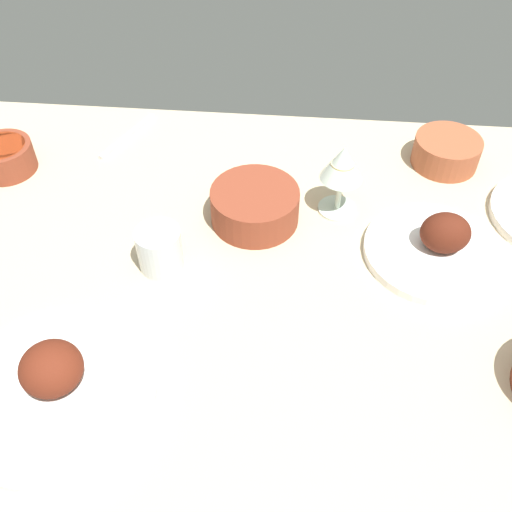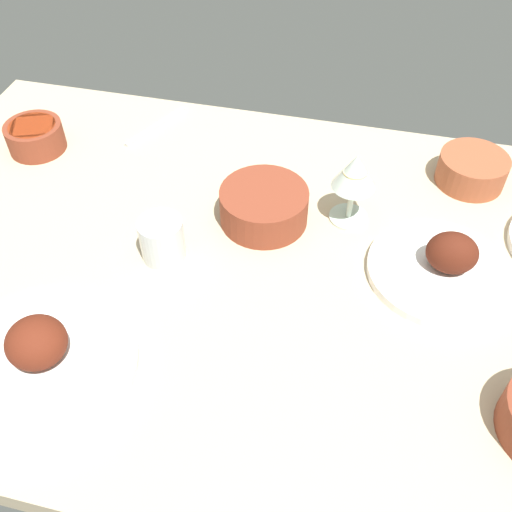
{
  "view_description": "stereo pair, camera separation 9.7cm",
  "coord_description": "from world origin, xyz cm",
  "px_view_note": "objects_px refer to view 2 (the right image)",
  "views": [
    {
      "loc": [
        6.0,
        -66.23,
        76.29
      ],
      "look_at": [
        0.0,
        0.0,
        6.0
      ],
      "focal_mm": 40.9,
      "sensor_mm": 36.0,
      "label": 1
    },
    {
      "loc": [
        15.53,
        -64.66,
        76.29
      ],
      "look_at": [
        0.0,
        0.0,
        6.0
      ],
      "focal_mm": 40.9,
      "sensor_mm": 36.0,
      "label": 2
    }
  ],
  "objects_px": {
    "plate_far_side": "(39,358)",
    "plate_near_viewer": "(442,265)",
    "spoon_loose": "(156,126)",
    "bowl_pasta": "(264,205)",
    "bowl_potatoes": "(472,169)",
    "bowl_sauce": "(35,136)",
    "water_tumbler": "(162,239)",
    "wine_glass": "(355,175)"
  },
  "relations": [
    {
      "from": "bowl_pasta",
      "to": "bowl_potatoes",
      "type": "bearing_deg",
      "value": 28.68
    },
    {
      "from": "water_tumbler",
      "to": "bowl_pasta",
      "type": "bearing_deg",
      "value": 41.05
    },
    {
      "from": "bowl_sauce",
      "to": "spoon_loose",
      "type": "relative_size",
      "value": 0.65
    },
    {
      "from": "bowl_sauce",
      "to": "plate_near_viewer",
      "type": "bearing_deg",
      "value": -11.26
    },
    {
      "from": "bowl_potatoes",
      "to": "water_tumbler",
      "type": "xyz_separation_m",
      "value": [
        -0.51,
        -0.32,
        0.01
      ]
    },
    {
      "from": "plate_far_side",
      "to": "bowl_potatoes",
      "type": "height_order",
      "value": "plate_far_side"
    },
    {
      "from": "plate_far_side",
      "to": "water_tumbler",
      "type": "relative_size",
      "value": 3.72
    },
    {
      "from": "bowl_pasta",
      "to": "wine_glass",
      "type": "height_order",
      "value": "wine_glass"
    },
    {
      "from": "bowl_potatoes",
      "to": "water_tumbler",
      "type": "height_order",
      "value": "water_tumbler"
    },
    {
      "from": "spoon_loose",
      "to": "bowl_pasta",
      "type": "bearing_deg",
      "value": -103.74
    },
    {
      "from": "plate_far_side",
      "to": "plate_near_viewer",
      "type": "relative_size",
      "value": 1.21
    },
    {
      "from": "wine_glass",
      "to": "water_tumbler",
      "type": "distance_m",
      "value": 0.34
    },
    {
      "from": "plate_far_side",
      "to": "spoon_loose",
      "type": "bearing_deg",
      "value": 94.54
    },
    {
      "from": "wine_glass",
      "to": "water_tumbler",
      "type": "bearing_deg",
      "value": -150.45
    },
    {
      "from": "bowl_pasta",
      "to": "spoon_loose",
      "type": "distance_m",
      "value": 0.37
    },
    {
      "from": "plate_far_side",
      "to": "plate_near_viewer",
      "type": "xyz_separation_m",
      "value": [
        0.56,
        0.32,
        0.0
      ]
    },
    {
      "from": "plate_far_side",
      "to": "bowl_pasta",
      "type": "relative_size",
      "value": 1.79
    },
    {
      "from": "spoon_loose",
      "to": "wine_glass",
      "type": "bearing_deg",
      "value": -88.81
    },
    {
      "from": "plate_near_viewer",
      "to": "bowl_sauce",
      "type": "relative_size",
      "value": 2.04
    },
    {
      "from": "bowl_pasta",
      "to": "plate_near_viewer",
      "type": "bearing_deg",
      "value": -10.93
    },
    {
      "from": "plate_near_viewer",
      "to": "bowl_pasta",
      "type": "bearing_deg",
      "value": 169.07
    },
    {
      "from": "plate_near_viewer",
      "to": "bowl_sauce",
      "type": "bearing_deg",
      "value": 168.74
    },
    {
      "from": "bowl_potatoes",
      "to": "wine_glass",
      "type": "distance_m",
      "value": 0.27
    },
    {
      "from": "spoon_loose",
      "to": "plate_far_side",
      "type": "bearing_deg",
      "value": -151.09
    },
    {
      "from": "plate_near_viewer",
      "to": "spoon_loose",
      "type": "xyz_separation_m",
      "value": [
        -0.6,
        0.29,
        -0.02
      ]
    },
    {
      "from": "bowl_potatoes",
      "to": "wine_glass",
      "type": "bearing_deg",
      "value": -143.5
    },
    {
      "from": "bowl_pasta",
      "to": "wine_glass",
      "type": "relative_size",
      "value": 1.13
    },
    {
      "from": "wine_glass",
      "to": "spoon_loose",
      "type": "distance_m",
      "value": 0.49
    },
    {
      "from": "bowl_potatoes",
      "to": "plate_far_side",
      "type": "bearing_deg",
      "value": -136.45
    },
    {
      "from": "water_tumbler",
      "to": "bowl_potatoes",
      "type": "bearing_deg",
      "value": 32.61
    },
    {
      "from": "water_tumbler",
      "to": "bowl_sauce",
      "type": "bearing_deg",
      "value": 147.37
    },
    {
      "from": "plate_near_viewer",
      "to": "bowl_potatoes",
      "type": "xyz_separation_m",
      "value": [
        0.05,
        0.26,
        0.01
      ]
    },
    {
      "from": "spoon_loose",
      "to": "plate_near_viewer",
      "type": "bearing_deg",
      "value": -91.16
    },
    {
      "from": "plate_far_side",
      "to": "bowl_pasta",
      "type": "bearing_deg",
      "value": 57.21
    },
    {
      "from": "bowl_potatoes",
      "to": "wine_glass",
      "type": "xyz_separation_m",
      "value": [
        -0.21,
        -0.16,
        0.07
      ]
    },
    {
      "from": "bowl_potatoes",
      "to": "spoon_loose",
      "type": "xyz_separation_m",
      "value": [
        -0.65,
        0.03,
        -0.03
      ]
    },
    {
      "from": "bowl_sauce",
      "to": "wine_glass",
      "type": "xyz_separation_m",
      "value": [
        0.65,
        -0.06,
        0.07
      ]
    },
    {
      "from": "bowl_sauce",
      "to": "bowl_potatoes",
      "type": "distance_m",
      "value": 0.87
    },
    {
      "from": "plate_near_viewer",
      "to": "water_tumbler",
      "type": "height_order",
      "value": "plate_near_viewer"
    },
    {
      "from": "plate_near_viewer",
      "to": "plate_far_side",
      "type": "bearing_deg",
      "value": -150.37
    },
    {
      "from": "plate_far_side",
      "to": "bowl_pasta",
      "type": "distance_m",
      "value": 0.45
    },
    {
      "from": "bowl_sauce",
      "to": "water_tumbler",
      "type": "relative_size",
      "value": 1.51
    }
  ]
}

